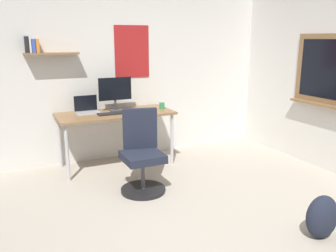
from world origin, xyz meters
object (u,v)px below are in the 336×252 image
coffee_mug (162,106)px  office_chair (142,157)px  computer_mouse (132,111)px  backpack (322,217)px  desk (116,118)px  laptop (87,109)px  keyboard (112,114)px  monitor_primary (115,92)px

coffee_mug → office_chair: bearing=-126.9°
office_chair → computer_mouse: 0.92m
backpack → office_chair: bearing=122.4°
desk → computer_mouse: 0.24m
office_chair → laptop: size_ratio=3.06×
keyboard → backpack: keyboard is taller
desk → backpack: desk is taller
keyboard → computer_mouse: size_ratio=3.56×
computer_mouse → backpack: size_ratio=0.26×
laptop → monitor_primary: size_ratio=0.67×
office_chair → coffee_mug: size_ratio=10.33×
computer_mouse → backpack: 2.71m
monitor_primary → laptop: bearing=172.9°
desk → office_chair: office_chair is taller
desk → office_chair: bearing=-88.8°
monitor_primary → coffee_mug: size_ratio=5.04×
coffee_mug → laptop: bearing=169.4°
monitor_primary → backpack: size_ratio=1.15×
backpack → keyboard: bearing=114.8°
office_chair → computer_mouse: bearing=77.6°
laptop → backpack: (1.43, -2.74, -0.61)m
monitor_primary → computer_mouse: monitor_primary is taller
computer_mouse → coffee_mug: coffee_mug is taller
laptop → computer_mouse: 0.60m
desk → backpack: bearing=-67.3°
monitor_primary → backpack: 3.00m
desk → laptop: 0.40m
laptop → keyboard: (0.27, -0.24, -0.04)m
computer_mouse → coffee_mug: bearing=6.0°
office_chair → laptop: bearing=109.1°
keyboard → coffee_mug: size_ratio=4.02×
desk → laptop: bearing=155.7°
coffee_mug → computer_mouse: bearing=-174.0°
coffee_mug → backpack: 2.65m
keyboard → laptop: bearing=138.3°
coffee_mug → keyboard: bearing=-176.2°
monitor_primary → office_chair: bearing=-91.1°
laptop → office_chair: bearing=-70.9°
keyboard → backpack: bearing=-65.2°
monitor_primary → keyboard: bearing=-121.0°
monitor_primary → keyboard: 0.35m
coffee_mug → backpack: (0.40, -2.54, -0.60)m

